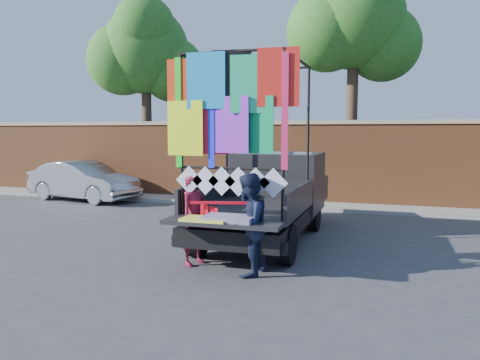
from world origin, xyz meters
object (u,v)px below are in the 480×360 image
(woman, at_px, (194,219))
(man, at_px, (248,225))
(sedan, at_px, (83,181))
(pickup_truck, at_px, (272,194))

(woman, xyz_separation_m, man, (1.06, -0.31, 0.02))
(sedan, bearing_deg, pickup_truck, -102.52)
(pickup_truck, xyz_separation_m, woman, (-0.68, -2.70, -0.11))
(woman, relative_size, man, 0.98)
(man, bearing_deg, pickup_truck, -165.30)
(woman, bearing_deg, pickup_truck, 3.79)
(pickup_truck, distance_m, man, 3.03)
(pickup_truck, relative_size, man, 3.48)
(woman, bearing_deg, man, -88.27)
(sedan, xyz_separation_m, man, (7.55, -6.03, 0.17))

